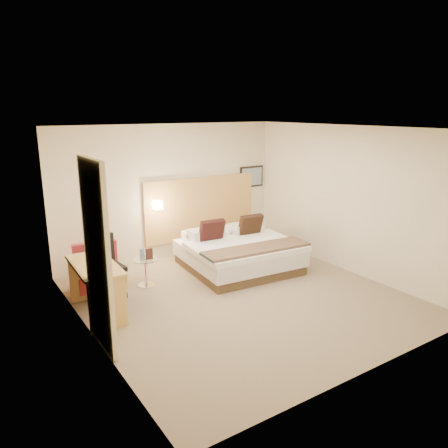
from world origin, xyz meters
TOP-DOWN VIEW (x-y plane):
  - floor at (0.00, 0.00)m, footprint 4.80×5.00m
  - ceiling at (0.00, 0.00)m, footprint 4.80×5.00m
  - wall_back at (0.00, 2.51)m, footprint 4.80×0.02m
  - wall_front at (0.00, -2.51)m, footprint 4.80×0.02m
  - wall_left at (-2.41, 0.00)m, footprint 0.02×5.00m
  - wall_right at (2.41, 0.00)m, footprint 0.02×5.00m
  - headboard_panel at (0.70, 2.47)m, footprint 2.60×0.04m
  - art_frame at (2.02, 2.48)m, footprint 0.62×0.03m
  - art_canvas at (2.02, 2.46)m, footprint 0.54×0.01m
  - lamp_arm at (-0.35, 2.42)m, footprint 0.02×0.12m
  - lamp_shade at (-0.35, 2.36)m, footprint 0.15×0.15m
  - curtain at (-2.36, -0.25)m, footprint 0.06×0.90m
  - bottle_a at (-1.15, 1.34)m, footprint 0.05×0.05m
  - bottle_b at (-1.12, 1.34)m, footprint 0.05×0.05m
  - menu_folder at (-1.03, 1.27)m, footprint 0.11×0.05m
  - bed at (0.73, 1.14)m, footprint 2.10×2.06m
  - lounge_chair at (-1.83, 1.59)m, footprint 0.81×0.73m
  - side_table at (-1.10, 1.30)m, footprint 0.44×0.44m
  - desk at (-2.11, 0.70)m, footprint 0.63×1.29m
  - desk_chair at (-1.82, 1.18)m, footprint 0.64×0.64m

SIDE VIEW (x-z plane):
  - floor at x=0.00m, z-range -0.02..0.00m
  - side_table at x=-1.10m, z-range 0.03..0.51m
  - lounge_chair at x=-1.83m, z-range -0.08..0.70m
  - bed at x=0.73m, z-range -0.17..0.80m
  - desk_chair at x=-1.82m, z-range -0.09..0.93m
  - bottle_a at x=-1.15m, z-range 0.49..0.66m
  - bottle_b at x=-1.12m, z-range 0.49..0.66m
  - menu_folder at x=-1.03m, z-range 0.49..0.68m
  - desk at x=-2.11m, z-range 0.23..1.02m
  - headboard_panel at x=0.70m, z-range 0.30..1.60m
  - lamp_arm at x=-0.35m, z-range 1.14..1.16m
  - lamp_shade at x=-0.35m, z-range 1.07..1.22m
  - curtain at x=-2.36m, z-range 0.01..2.43m
  - wall_back at x=0.00m, z-range 0.00..2.70m
  - wall_front at x=0.00m, z-range 0.00..2.70m
  - wall_left at x=-2.41m, z-range 0.00..2.70m
  - wall_right at x=2.41m, z-range 0.00..2.70m
  - art_frame at x=2.02m, z-range 1.27..1.73m
  - art_canvas at x=2.02m, z-range 1.30..1.70m
  - ceiling at x=0.00m, z-range 2.70..2.72m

